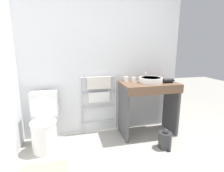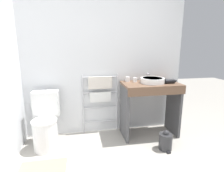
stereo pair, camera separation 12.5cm
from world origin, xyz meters
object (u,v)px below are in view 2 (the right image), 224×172
(toilet, at_px, (46,124))
(towel_radiator, at_px, (100,93))
(cup_near_wall, at_px, (128,79))
(cup_near_edge, at_px, (135,80))
(hair_dryer, at_px, (170,81))
(sink_basin, at_px, (152,80))
(trash_bin, at_px, (166,141))

(toilet, distance_m, towel_radiator, 0.97)
(cup_near_wall, distance_m, cup_near_edge, 0.13)
(hair_dryer, bearing_deg, sink_basin, 164.21)
(towel_radiator, relative_size, hair_dryer, 4.76)
(cup_near_edge, bearing_deg, towel_radiator, 168.33)
(cup_near_edge, relative_size, hair_dryer, 0.35)
(towel_radiator, distance_m, hair_dryer, 1.14)
(cup_near_edge, bearing_deg, hair_dryer, -21.41)
(toilet, bearing_deg, hair_dryer, -0.80)
(cup_near_wall, height_order, hair_dryer, cup_near_wall)
(sink_basin, height_order, cup_near_wall, sink_basin)
(toilet, bearing_deg, trash_bin, -13.76)
(hair_dryer, height_order, trash_bin, hair_dryer)
(cup_near_wall, bearing_deg, towel_radiator, 173.68)
(cup_near_edge, xyz_separation_m, hair_dryer, (0.51, -0.20, -0.00))
(sink_basin, xyz_separation_m, cup_near_wall, (-0.36, 0.19, -0.00))
(cup_near_edge, relative_size, trash_bin, 0.25)
(sink_basin, height_order, cup_near_edge, sink_basin)
(sink_basin, relative_size, cup_near_edge, 5.13)
(towel_radiator, height_order, sink_basin, towel_radiator)
(trash_bin, bearing_deg, towel_radiator, 140.37)
(toilet, height_order, cup_near_edge, cup_near_edge)
(toilet, height_order, trash_bin, toilet)
(trash_bin, bearing_deg, sink_basin, 95.49)
(towel_radiator, distance_m, cup_near_edge, 0.62)
(towel_radiator, distance_m, cup_near_wall, 0.51)
(toilet, xyz_separation_m, sink_basin, (1.67, 0.05, 0.58))
(toilet, xyz_separation_m, hair_dryer, (1.93, -0.03, 0.58))
(towel_radiator, bearing_deg, hair_dryer, -16.44)
(towel_radiator, xyz_separation_m, hair_dryer, (1.08, -0.32, 0.22))
(sink_basin, distance_m, cup_near_wall, 0.41)
(sink_basin, xyz_separation_m, trash_bin, (0.04, -0.47, -0.81))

